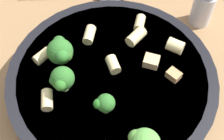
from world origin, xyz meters
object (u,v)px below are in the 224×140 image
rigatoni_5 (140,23)px  chicken_chunk_1 (151,61)px  broccoli_floret_2 (62,79)px  rigatoni_4 (42,56)px  broccoli_floret_1 (103,103)px  broccoli_floret_3 (61,51)px  pasta_bowl (112,82)px  chicken_chunk_0 (174,75)px  rigatoni_1 (175,46)px  pepper_shaker (205,3)px  rigatoni_2 (47,100)px  rigatoni_3 (115,65)px  rigatoni_0 (89,35)px  rigatoni_6 (136,37)px

rigatoni_5 → chicken_chunk_1: rigatoni_5 is taller
broccoli_floret_2 → rigatoni_4: bearing=-137.3°
broccoli_floret_1 → broccoli_floret_2: size_ratio=0.77×
broccoli_floret_3 → pasta_bowl: bearing=81.0°
chicken_chunk_0 → broccoli_floret_1: bearing=-53.8°
rigatoni_1 → chicken_chunk_0: size_ratio=1.27×
broccoli_floret_2 → pepper_shaker: size_ratio=0.47×
rigatoni_2 → rigatoni_3: (-0.06, 0.07, 0.00)m
broccoli_floret_3 → rigatoni_5: 0.12m
rigatoni_1 → pepper_shaker: pepper_shaker is taller
rigatoni_2 → rigatoni_5: size_ratio=1.06×
broccoli_floret_3 → rigatoni_5: bearing=129.2°
broccoli_floret_1 → rigatoni_4: (-0.06, -0.09, -0.01)m
pasta_bowl → chicken_chunk_1: chicken_chunk_1 is taller
rigatoni_0 → rigatoni_5: size_ratio=1.12×
broccoli_floret_2 → rigatoni_2: 0.03m
broccoli_floret_1 → rigatoni_1: size_ratio=1.35×
rigatoni_2 → chicken_chunk_0: size_ratio=1.48×
rigatoni_1 → rigatoni_6: bearing=-100.2°
rigatoni_0 → rigatoni_5: bearing=115.6°
rigatoni_1 → chicken_chunk_1: bearing=-47.1°
rigatoni_0 → rigatoni_6: rigatoni_6 is taller
chicken_chunk_0 → chicken_chunk_1: chicken_chunk_1 is taller
rigatoni_5 → chicken_chunk_1: 0.07m
rigatoni_3 → rigatoni_1: bearing=118.3°
broccoli_floret_1 → pasta_bowl: bearing=177.3°
broccoli_floret_2 → rigatoni_0: broccoli_floret_2 is taller
rigatoni_1 → rigatoni_3: rigatoni_1 is taller
broccoli_floret_2 → rigatoni_6: size_ratio=1.33×
rigatoni_2 → rigatoni_5: (-0.14, 0.10, -0.00)m
broccoli_floret_2 → broccoli_floret_3: (-0.04, -0.01, -0.00)m
broccoli_floret_3 → chicken_chunk_1: (-0.01, 0.12, -0.02)m
broccoli_floret_1 → rigatoni_4: size_ratio=1.26×
rigatoni_2 → broccoli_floret_2: bearing=144.1°
pasta_bowl → rigatoni_0: 0.07m
pasta_bowl → pepper_shaker: pepper_shaker is taller
pepper_shaker → rigatoni_1: bearing=-23.7°
chicken_chunk_0 → rigatoni_6: bearing=-135.3°
broccoli_floret_3 → rigatoni_3: size_ratio=1.69×
pepper_shaker → chicken_chunk_0: bearing=-16.9°
rigatoni_2 → chicken_chunk_0: rigatoni_2 is taller
broccoli_floret_3 → chicken_chunk_0: (0.00, 0.15, -0.02)m
rigatoni_3 → rigatoni_5: size_ratio=0.96×
rigatoni_0 → rigatoni_6: bearing=94.6°
broccoli_floret_3 → rigatoni_5: size_ratio=1.63×
pasta_bowl → rigatoni_5: bearing=162.7°
rigatoni_3 → chicken_chunk_1: rigatoni_3 is taller
rigatoni_1 → broccoli_floret_2: bearing=-58.7°
rigatoni_3 → chicken_chunk_1: 0.05m
broccoli_floret_3 → rigatoni_5: (-0.08, 0.09, -0.02)m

